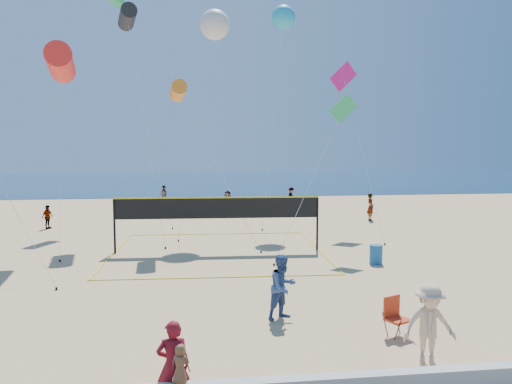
{
  "coord_description": "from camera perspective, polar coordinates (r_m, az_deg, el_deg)",
  "views": [
    {
      "loc": [
        -0.7,
        -11.8,
        4.9
      ],
      "look_at": [
        1.12,
        2.0,
        3.65
      ],
      "focal_mm": 35.0,
      "sensor_mm": 36.0,
      "label": 1
    }
  ],
  "objects": [
    {
      "name": "far_person_1",
      "position": [
        36.21,
        -3.27,
        -1.26
      ],
      "size": [
        1.53,
        1.51,
        1.76
      ],
      "primitive_type": "imported",
      "rotation": [
        0.0,
        0.0,
        -0.77
      ],
      "color": "gray",
      "rests_on": "ground"
    },
    {
      "name": "ocean",
      "position": [
        73.97,
        -6.99,
        1.3
      ],
      "size": [
        140.0,
        50.0,
        0.03
      ],
      "primitive_type": "cube",
      "color": "#102A4C",
      "rests_on": "ground"
    },
    {
      "name": "far_person_2",
      "position": [
        34.34,
        12.95,
        -1.68
      ],
      "size": [
        0.45,
        0.67,
        1.82
      ],
      "primitive_type": "imported",
      "rotation": [
        0.0,
        0.0,
        1.6
      ],
      "color": "gray",
      "rests_on": "ground"
    },
    {
      "name": "ground",
      "position": [
        12.8,
        -4.0,
        -17.4
      ],
      "size": [
        120.0,
        120.0,
        0.0
      ],
      "primitive_type": "plane",
      "color": "tan",
      "rests_on": "ground"
    },
    {
      "name": "far_person_3",
      "position": [
        43.91,
        -10.45,
        -0.31
      ],
      "size": [
        0.96,
        0.88,
        1.61
      ],
      "primitive_type": "imported",
      "rotation": [
        0.0,
        0.0,
        -0.42
      ],
      "color": "gray",
      "rests_on": "ground"
    },
    {
      "name": "far_person_0",
      "position": [
        32.58,
        -22.73,
        -2.64
      ],
      "size": [
        0.68,
        0.91,
        1.44
      ],
      "primitive_type": "imported",
      "rotation": [
        0.0,
        0.0,
        1.12
      ],
      "color": "gray",
      "rests_on": "ground"
    },
    {
      "name": "far_person_4",
      "position": [
        42.6,
        4.05,
        -0.48
      ],
      "size": [
        1.0,
        1.12,
        1.5
      ],
      "primitive_type": "imported",
      "rotation": [
        0.0,
        0.0,
        0.99
      ],
      "color": "gray",
      "rests_on": "ground"
    },
    {
      "name": "trash_barrel",
      "position": [
        21.78,
        13.55,
        -6.94
      ],
      "size": [
        0.7,
        0.7,
        0.8
      ],
      "primitive_type": "cylinder",
      "rotation": [
        0.0,
        0.0,
        -0.39
      ],
      "color": "#165695",
      "rests_on": "ground"
    },
    {
      "name": "camp_chair",
      "position": [
        13.82,
        15.6,
        -13.29
      ],
      "size": [
        0.71,
        0.81,
        1.14
      ],
      "rotation": [
        0.0,
        0.0,
        0.41
      ],
      "color": "#B83015",
      "rests_on": "ground"
    },
    {
      "name": "toddler",
      "position": [
        9.67,
        -8.65,
        -18.89
      ],
      "size": [
        0.43,
        0.37,
        0.74
      ],
      "primitive_type": "imported",
      "rotation": [
        0.0,
        0.0,
        2.68
      ],
      "color": "brown",
      "rests_on": "seawall"
    },
    {
      "name": "woman",
      "position": [
        9.97,
        -9.45,
        -18.91
      ],
      "size": [
        0.64,
        0.44,
        1.7
      ],
      "primitive_type": "imported",
      "rotation": [
        0.0,
        0.0,
        3.19
      ],
      "color": "maroon",
      "rests_on": "ground"
    },
    {
      "name": "volleyball_net",
      "position": [
        23.42,
        -4.41,
        -2.52
      ],
      "size": [
        10.12,
        9.97,
        2.59
      ],
      "rotation": [
        0.0,
        0.0,
        -0.05
      ],
      "color": "black",
      "rests_on": "ground"
    },
    {
      "name": "kite_7",
      "position": [
        33.94,
        3.15,
        19.31
      ],
      "size": [
        2.84,
        4.52,
        13.99
      ],
      "rotation": [
        0.0,
        0.0,
        0.24
      ],
      "color": "#1FA4D2",
      "rests_on": "ground"
    },
    {
      "name": "kite_5",
      "position": [
        31.38,
        10.12,
        12.18
      ],
      "size": [
        1.87,
        6.62,
        10.16
      ],
      "rotation": [
        0.0,
        0.0,
        0.39
      ],
      "color": "#C61A83",
      "rests_on": "ground"
    },
    {
      "name": "kite_2",
      "position": [
        25.66,
        -8.88,
        11.33
      ],
      "size": [
        4.28,
        3.89,
        8.21
      ],
      "rotation": [
        0.0,
        0.0,
        0.1
      ],
      "color": "orange",
      "rests_on": "ground"
    },
    {
      "name": "kite_6",
      "position": [
        30.75,
        -4.75,
        18.51
      ],
      "size": [
        3.22,
        4.92,
        12.9
      ],
      "rotation": [
        0.0,
        0.0,
        0.16
      ],
      "color": "silver",
      "rests_on": "ground"
    },
    {
      "name": "kite_1",
      "position": [
        31.22,
        -14.49,
        18.78
      ],
      "size": [
        2.96,
        7.18,
        12.97
      ],
      "rotation": [
        0.0,
        0.0,
        0.22
      ],
      "color": "black",
      "rests_on": "ground"
    },
    {
      "name": "kite_0",
      "position": [
        25.6,
        -21.44,
        13.58
      ],
      "size": [
        1.65,
        4.19,
        9.61
      ],
      "rotation": [
        0.0,
        0.0,
        0.16
      ],
      "color": "red",
      "rests_on": "ground"
    },
    {
      "name": "bystander_a",
      "position": [
        14.5,
        3.09,
        -10.76
      ],
      "size": [
        1.14,
        1.07,
        1.87
      ],
      "primitive_type": "imported",
      "rotation": [
        0.0,
        0.0,
        0.53
      ],
      "color": "#334E80",
      "rests_on": "ground"
    },
    {
      "name": "kite_4",
      "position": [
        24.14,
        9.5,
        8.38
      ],
      "size": [
        4.63,
        3.35,
        7.45
      ],
      "rotation": [
        0.0,
        0.0,
        0.16
      ],
      "color": "#2DB367",
      "rests_on": "ground"
    },
    {
      "name": "bystander_b",
      "position": [
        12.16,
        19.2,
        -14.17
      ],
      "size": [
        1.25,
        0.77,
        1.88
      ],
      "primitive_type": "imported",
      "rotation": [
        0.0,
        0.0,
        -0.06
      ],
      "color": "#D5B18E",
      "rests_on": "ground"
    }
  ]
}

